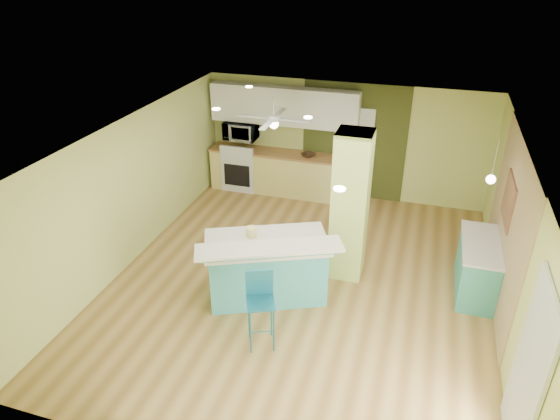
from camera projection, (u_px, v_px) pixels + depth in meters
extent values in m
cube|color=olive|center=(301.00, 282.00, 8.25)|extent=(6.00, 7.00, 0.01)
cube|color=white|center=(304.00, 137.00, 7.09)|extent=(6.00, 7.00, 0.01)
cube|color=#C2CA6C|center=(345.00, 141.00, 10.64)|extent=(6.00, 0.01, 2.50)
cube|color=#C2CA6C|center=(208.00, 383.00, 4.71)|extent=(6.00, 0.01, 2.50)
cube|color=#C2CA6C|center=(131.00, 190.00, 8.45)|extent=(0.01, 7.00, 2.50)
cube|color=#C2CA6C|center=(513.00, 245.00, 6.89)|extent=(0.01, 7.00, 2.50)
cube|color=#9A7D58|center=(507.00, 225.00, 7.40)|extent=(0.02, 3.40, 2.50)
cube|color=#3F461C|center=(354.00, 142.00, 10.57)|extent=(2.20, 0.02, 2.50)
cube|color=white|center=(353.00, 153.00, 10.66)|extent=(0.82, 0.05, 2.00)
cube|color=silver|center=(528.00, 376.00, 5.04)|extent=(0.04, 1.08, 2.10)
cube|color=#B0C85C|center=(350.00, 207.00, 7.92)|extent=(0.55, 0.55, 2.50)
cube|color=#E0D275|center=(282.00, 173.00, 11.09)|extent=(3.20, 0.60, 0.90)
cube|color=#9B6635|center=(282.00, 154.00, 10.87)|extent=(3.25, 0.63, 0.04)
cube|color=silver|center=(242.00, 169.00, 11.34)|extent=(0.76, 0.64, 0.90)
cube|color=black|center=(237.00, 175.00, 11.07)|extent=(0.59, 0.02, 0.50)
cube|color=silver|center=(236.00, 151.00, 10.83)|extent=(0.76, 0.06, 0.18)
cube|color=white|center=(284.00, 106.00, 10.49)|extent=(3.20, 0.34, 0.80)
imported|color=silver|center=(241.00, 131.00, 10.92)|extent=(0.70, 0.48, 0.39)
cylinder|color=silver|center=(274.00, 107.00, 9.16)|extent=(0.03, 0.03, 0.40)
cylinder|color=silver|center=(274.00, 118.00, 9.25)|extent=(0.24, 0.24, 0.10)
sphere|color=white|center=(274.00, 124.00, 9.31)|extent=(0.18, 0.18, 0.18)
cylinder|color=silver|center=(495.00, 160.00, 7.18)|extent=(0.01, 0.01, 0.62)
sphere|color=white|center=(491.00, 179.00, 7.32)|extent=(0.14, 0.14, 0.14)
cube|color=brown|center=(509.00, 201.00, 7.44)|extent=(0.03, 0.90, 0.70)
cube|color=teal|center=(267.00, 269.00, 7.75)|extent=(1.96, 1.52, 0.93)
cube|color=silver|center=(267.00, 242.00, 7.53)|extent=(2.10, 1.66, 0.05)
cube|color=teal|center=(269.00, 252.00, 7.12)|extent=(1.87, 0.94, 0.13)
cube|color=silver|center=(269.00, 248.00, 7.09)|extent=(2.11, 1.26, 0.04)
cylinder|color=#1C657E|center=(251.00, 333.00, 6.64)|extent=(0.02, 0.02, 0.70)
cylinder|color=#1C657E|center=(274.00, 331.00, 6.67)|extent=(0.02, 0.02, 0.70)
cylinder|color=#1C657E|center=(249.00, 317.00, 6.91)|extent=(0.02, 0.02, 0.70)
cylinder|color=#1C657E|center=(271.00, 316.00, 6.94)|extent=(0.02, 0.02, 0.70)
cube|color=#1C657E|center=(261.00, 303.00, 6.62)|extent=(0.49, 0.49, 0.03)
cube|color=#1C657E|center=(259.00, 282.00, 6.67)|extent=(0.35, 0.18, 0.39)
cube|color=teal|center=(477.00, 268.00, 7.85)|extent=(0.55, 1.32, 0.85)
cube|color=silver|center=(482.00, 244.00, 7.64)|extent=(0.59, 1.38, 0.04)
imported|color=#392617|center=(308.00, 155.00, 10.66)|extent=(0.38, 0.38, 0.07)
cylinder|color=yellow|center=(251.00, 232.00, 7.61)|extent=(0.16, 0.16, 0.15)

